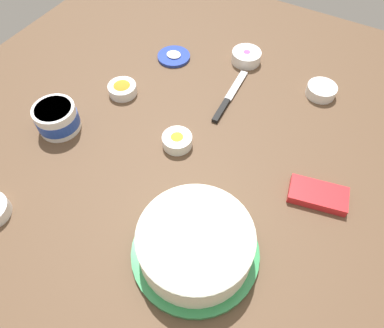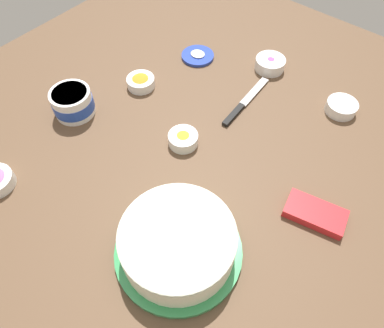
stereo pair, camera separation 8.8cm
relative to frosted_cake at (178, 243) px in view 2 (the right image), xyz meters
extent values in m
plane|color=brown|center=(-0.17, 0.28, -0.05)|extent=(1.54, 1.54, 0.00)
cylinder|color=#339351|center=(0.00, 0.00, -0.04)|extent=(0.28, 0.28, 0.01)
cylinder|color=brown|center=(0.00, 0.00, 0.00)|extent=(0.22, 0.22, 0.06)
cylinder|color=white|center=(0.00, 0.00, 0.00)|extent=(0.24, 0.24, 0.07)
ellipsoid|color=white|center=(0.00, 0.00, 0.04)|extent=(0.24, 0.24, 0.02)
cylinder|color=white|center=(-0.51, 0.13, -0.01)|extent=(0.11, 0.11, 0.08)
cylinder|color=#2347B2|center=(-0.51, 0.13, -0.02)|extent=(0.12, 0.12, 0.03)
cylinder|color=white|center=(-0.51, 0.13, 0.02)|extent=(0.10, 0.10, 0.01)
cylinder|color=#233DAD|center=(-0.39, 0.55, -0.04)|extent=(0.11, 0.11, 0.01)
ellipsoid|color=white|center=(-0.39, 0.55, -0.04)|extent=(0.05, 0.04, 0.01)
cube|color=silver|center=(-0.15, 0.53, -0.04)|extent=(0.03, 0.14, 0.00)
cube|color=black|center=(-0.14, 0.41, -0.04)|extent=(0.02, 0.10, 0.01)
cylinder|color=white|center=(-0.19, 0.24, -0.03)|extent=(0.08, 0.08, 0.03)
cylinder|color=yellow|center=(-0.19, 0.24, -0.03)|extent=(0.07, 0.07, 0.01)
ellipsoid|color=yellow|center=(-0.19, 0.24, -0.02)|extent=(0.06, 0.06, 0.02)
cylinder|color=white|center=(-0.18, 0.65, -0.03)|extent=(0.09, 0.09, 0.04)
cylinder|color=#B251C6|center=(-0.18, 0.65, -0.03)|extent=(0.08, 0.08, 0.01)
ellipsoid|color=#B251C6|center=(-0.18, 0.65, -0.02)|extent=(0.07, 0.07, 0.02)
cylinder|color=white|center=(0.08, 0.62, -0.03)|extent=(0.09, 0.09, 0.03)
cylinder|color=blue|center=(0.08, 0.62, -0.03)|extent=(0.07, 0.07, 0.01)
ellipsoid|color=blue|center=(0.08, 0.62, -0.03)|extent=(0.06, 0.06, 0.02)
cylinder|color=white|center=(-0.44, 0.33, -0.03)|extent=(0.08, 0.08, 0.03)
cylinder|color=orange|center=(-0.44, 0.33, -0.03)|extent=(0.07, 0.07, 0.01)
ellipsoid|color=orange|center=(-0.44, 0.33, -0.02)|extent=(0.06, 0.06, 0.02)
cube|color=red|center=(0.19, 0.27, -0.04)|extent=(0.15, 0.10, 0.02)
camera|label=1|loc=(0.14, -0.27, 0.70)|focal=33.43mm
camera|label=2|loc=(0.22, -0.22, 0.70)|focal=33.43mm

